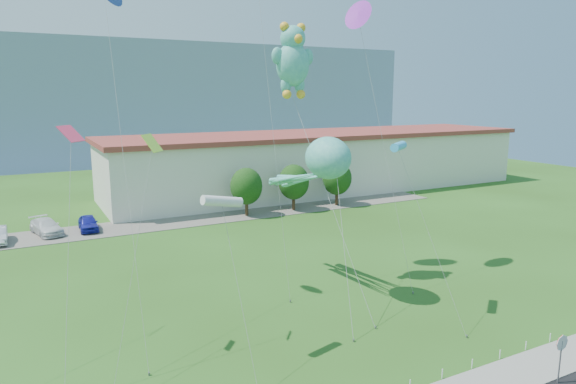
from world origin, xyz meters
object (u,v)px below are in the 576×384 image
(warehouse, at_px, (322,161))
(stop_sign, at_px, (561,347))
(octopus_kite, at_px, (318,167))
(parked_car_white, at_px, (46,227))
(parked_car_blue, at_px, (88,223))
(teddy_bear_kite, at_px, (293,59))

(warehouse, relative_size, stop_sign, 24.40)
(stop_sign, relative_size, octopus_kite, 0.20)
(warehouse, height_order, octopus_kite, octopus_kite)
(parked_car_white, distance_m, parked_car_blue, 3.82)
(warehouse, relative_size, parked_car_blue, 14.07)
(parked_car_blue, relative_size, teddy_bear_kite, 0.24)
(parked_car_white, xyz_separation_m, octopus_kite, (15.53, -25.20, 7.98))
(stop_sign, xyz_separation_m, parked_car_blue, (-16.05, 39.77, -1.07))
(parked_car_white, relative_size, octopus_kite, 0.41)
(parked_car_white, bearing_deg, teddy_bear_kite, -69.76)
(warehouse, bearing_deg, octopus_kite, -122.06)
(octopus_kite, height_order, teddy_bear_kite, teddy_bear_kite)
(warehouse, distance_m, stop_sign, 51.00)
(parked_car_white, relative_size, teddy_bear_kite, 0.28)
(stop_sign, bearing_deg, warehouse, 71.10)
(parked_car_white, bearing_deg, warehouse, -1.67)
(teddy_bear_kite, bearing_deg, warehouse, 55.15)
(stop_sign, xyz_separation_m, octopus_kite, (-4.32, 14.96, 6.91))
(warehouse, relative_size, parked_car_white, 12.01)
(parked_car_blue, height_order, octopus_kite, octopus_kite)
(octopus_kite, bearing_deg, parked_car_white, 121.65)
(warehouse, height_order, stop_sign, warehouse)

